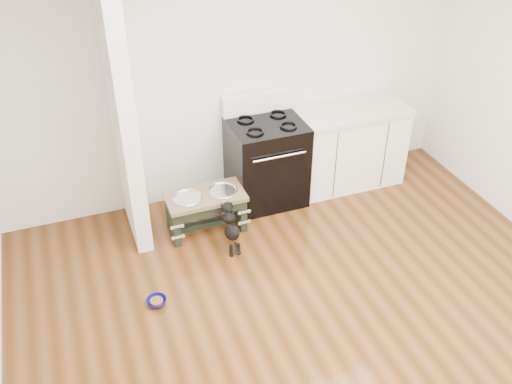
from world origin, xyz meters
TOP-DOWN VIEW (x-y plane):
  - ground at (0.00, 0.00)m, footprint 5.00×5.00m
  - room_shell at (0.00, 0.00)m, footprint 5.00×5.00m
  - partition_wall at (-1.18, 2.10)m, footprint 0.15×0.80m
  - oven_range at (0.25, 2.16)m, footprint 0.76×0.69m
  - cabinet_run at (1.23, 2.18)m, footprint 1.24×0.64m
  - dog_feeder at (-0.52, 1.84)m, footprint 0.78×0.42m
  - puppy at (-0.38, 1.48)m, footprint 0.14×0.40m
  - floor_bowl at (-1.23, 0.97)m, footprint 0.21×0.21m

SIDE VIEW (x-z plane):
  - ground at x=0.00m, z-range 0.00..0.00m
  - floor_bowl at x=-1.23m, z-range 0.00..0.06m
  - puppy at x=-0.38m, z-range 0.02..0.50m
  - dog_feeder at x=-0.52m, z-range 0.08..0.53m
  - cabinet_run at x=1.23m, z-range 0.00..0.91m
  - oven_range at x=0.25m, z-range -0.09..1.05m
  - partition_wall at x=-1.18m, z-range 0.00..2.70m
  - room_shell at x=0.00m, z-range -0.88..4.12m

